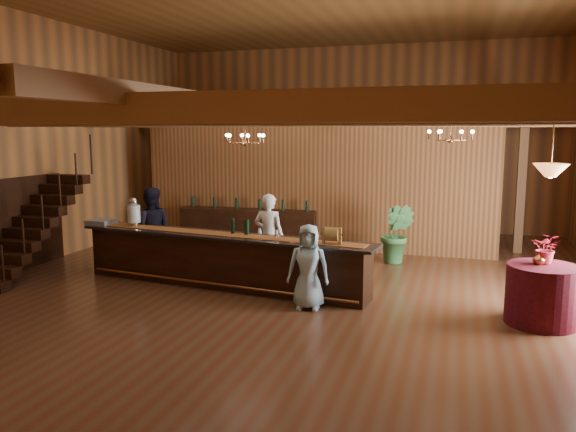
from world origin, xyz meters
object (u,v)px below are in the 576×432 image
(bartender, at_px, (269,236))
(floor_plant, at_px, (397,234))
(raffle_drum, at_px, (332,234))
(chandelier_left, at_px, (245,138))
(backbar_shelf, at_px, (248,228))
(pendant_lamp, at_px, (551,170))
(guest, at_px, (308,267))
(chandelier_right, at_px, (450,135))
(staff_second, at_px, (151,229))
(round_table, at_px, (542,295))
(beverage_dispenser, at_px, (134,212))
(tasting_bar, at_px, (222,260))

(bartender, bearing_deg, floor_plant, -135.89)
(raffle_drum, bearing_deg, chandelier_left, 153.23)
(backbar_shelf, bearing_deg, pendant_lamp, -36.83)
(bartender, distance_m, guest, 2.11)
(chandelier_right, bearing_deg, staff_second, -177.50)
(guest, bearing_deg, chandelier_right, 35.65)
(floor_plant, bearing_deg, chandelier_right, -59.15)
(raffle_drum, xyz_separation_m, chandelier_right, (1.89, 1.38, 1.71))
(bartender, bearing_deg, staff_second, 3.78)
(chandelier_left, height_order, bartender, chandelier_left)
(round_table, xyz_separation_m, bartender, (-4.94, 1.37, 0.40))
(pendant_lamp, bearing_deg, round_table, 0.00)
(floor_plant, bearing_deg, staff_second, -157.20)
(raffle_drum, height_order, bartender, bartender)
(raffle_drum, distance_m, staff_second, 4.38)
(backbar_shelf, relative_size, staff_second, 1.97)
(beverage_dispenser, relative_size, pendant_lamp, 0.67)
(beverage_dispenser, relative_size, chandelier_left, 0.75)
(guest, relative_size, floor_plant, 1.05)
(staff_second, bearing_deg, raffle_drum, 140.70)
(tasting_bar, xyz_separation_m, pendant_lamp, (5.63, -0.54, 1.88))
(floor_plant, bearing_deg, beverage_dispenser, -153.38)
(backbar_shelf, height_order, floor_plant, floor_plant)
(pendant_lamp, bearing_deg, raffle_drum, 176.50)
(beverage_dispenser, distance_m, raffle_drum, 4.39)
(tasting_bar, height_order, backbar_shelf, tasting_bar)
(tasting_bar, bearing_deg, backbar_shelf, 110.17)
(tasting_bar, height_order, bartender, bartender)
(tasting_bar, bearing_deg, floor_plant, 50.88)
(backbar_shelf, height_order, bartender, bartender)
(backbar_shelf, xyz_separation_m, staff_second, (-1.16, -2.81, 0.40))
(tasting_bar, height_order, guest, guest)
(raffle_drum, relative_size, round_table, 0.31)
(backbar_shelf, relative_size, pendant_lamp, 3.91)
(raffle_drum, xyz_separation_m, round_table, (3.39, -0.21, -0.73))
(beverage_dispenser, distance_m, guest, 4.26)
(raffle_drum, height_order, floor_plant, floor_plant)
(chandelier_left, relative_size, staff_second, 0.45)
(chandelier_left, relative_size, guest, 0.55)
(bartender, xyz_separation_m, floor_plant, (2.35, 2.06, -0.18))
(round_table, distance_m, pendant_lamp, 1.93)
(pendant_lamp, bearing_deg, guest, -175.10)
(tasting_bar, bearing_deg, round_table, 1.79)
(chandelier_right, height_order, bartender, chandelier_right)
(round_table, bearing_deg, guest, -175.10)
(chandelier_right, distance_m, pendant_lamp, 2.24)
(chandelier_right, bearing_deg, floor_plant, 120.85)
(bartender, height_order, guest, bartender)
(staff_second, bearing_deg, chandelier_left, 152.67)
(tasting_bar, relative_size, chandelier_left, 7.73)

